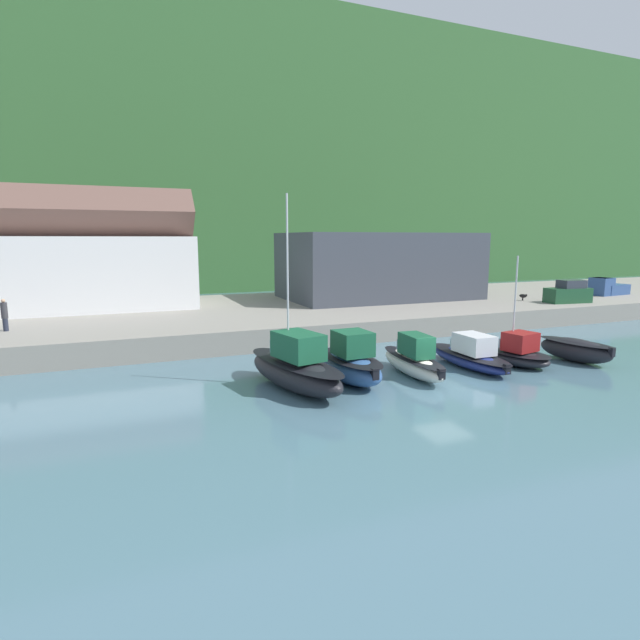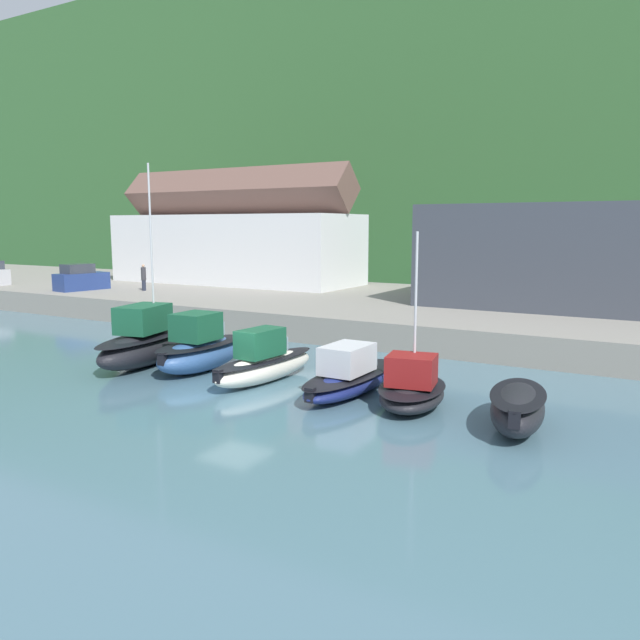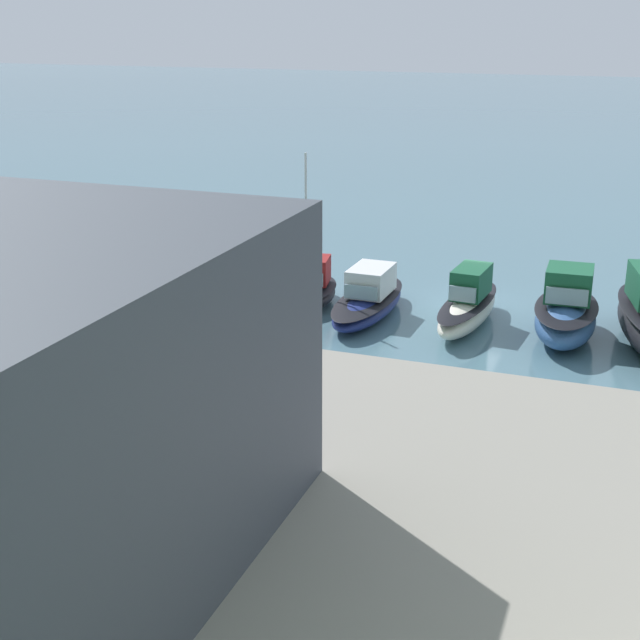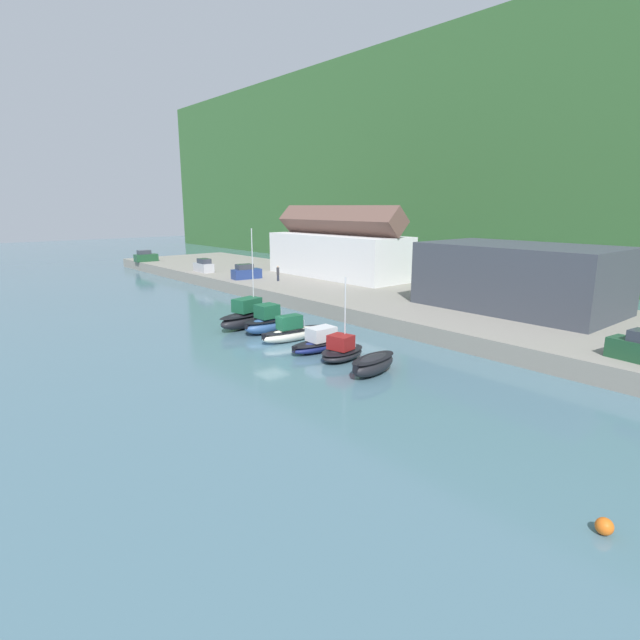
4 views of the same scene
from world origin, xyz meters
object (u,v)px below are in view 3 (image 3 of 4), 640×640
Objects in this scene: moored_boat_5 at (230,274)px; moored_boat_1 at (566,313)px; moored_boat_2 at (468,305)px; moored_boat_4 at (308,288)px; moored_boat_3 at (369,299)px; mooring_buoy_0 at (2,222)px.

moored_boat_1 is at bearing 164.88° from moored_boat_5.
moored_boat_4 reaches higher than moored_boat_2.
moored_boat_5 is (4.08, -0.69, 0.04)m from moored_boat_4.
moored_boat_1 is 11.02m from moored_boat_4.
moored_boat_3 is 7.18m from moored_boat_5.
moored_boat_5 is (11.22, -1.11, -0.09)m from moored_boat_2.
moored_boat_1 is 34.28m from mooring_buoy_0.
moored_boat_5 is 19.45m from mooring_buoy_0.
moored_boat_3 is at bearing 162.47° from mooring_buoy_0.
moored_boat_1 reaches higher than moored_boat_2.
moored_boat_2 is at bearing 165.21° from mooring_buoy_0.
moored_boat_4 reaches higher than moored_boat_3.
moored_boat_5 is 7.60× the size of mooring_buoy_0.
moored_boat_5 reaches higher than mooring_buoy_0.
mooring_buoy_0 is (33.33, -7.97, -0.71)m from moored_boat_1.
moored_boat_2 is 4.17m from moored_boat_3.
moored_boat_4 is at bearing -11.00° from moored_boat_3.
mooring_buoy_0 is (25.31, -7.99, -0.40)m from moored_boat_3.
moored_boat_5 is at bearing -7.09° from moored_boat_1.
moored_boat_5 is at bearing 159.93° from mooring_buoy_0.
moored_boat_3 reaches higher than moored_boat_5.
moored_boat_3 is (8.02, 0.03, -0.32)m from moored_boat_1.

